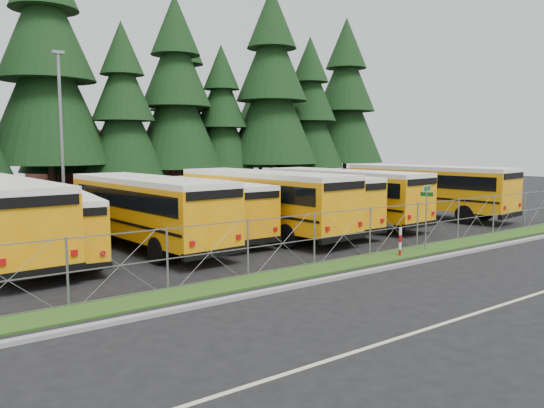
{
  "coord_description": "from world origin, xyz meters",
  "views": [
    {
      "loc": [
        -16.87,
        -15.96,
        4.51
      ],
      "look_at": [
        -2.34,
        4.0,
        1.77
      ],
      "focal_mm": 35.0,
      "sensor_mm": 36.0,
      "label": 1
    }
  ],
  "objects_px": {
    "bus_2": "(144,212)",
    "bus_6": "(339,197)",
    "bus_5": "(296,202)",
    "bus_3": "(201,209)",
    "light_standard": "(61,129)",
    "bus_4": "(258,203)",
    "bus_east": "(422,191)",
    "street_sign": "(427,204)",
    "striped_bollard": "(400,242)",
    "bus_1": "(55,225)"
  },
  "relations": [
    {
      "from": "bus_5",
      "to": "striped_bollard",
      "type": "bearing_deg",
      "value": -95.56
    },
    {
      "from": "bus_2",
      "to": "street_sign",
      "type": "xyz_separation_m",
      "value": [
        9.47,
        -7.79,
        0.47
      ]
    },
    {
      "from": "bus_3",
      "to": "bus_east",
      "type": "xyz_separation_m",
      "value": [
        15.1,
        -1.35,
        0.21
      ]
    },
    {
      "from": "bus_1",
      "to": "light_standard",
      "type": "bearing_deg",
      "value": 80.34
    },
    {
      "from": "bus_3",
      "to": "street_sign",
      "type": "xyz_separation_m",
      "value": [
        6.19,
        -8.59,
        0.63
      ]
    },
    {
      "from": "striped_bollard",
      "to": "bus_east",
      "type": "bearing_deg",
      "value": 34.58
    },
    {
      "from": "bus_3",
      "to": "bus_east",
      "type": "height_order",
      "value": "bus_east"
    },
    {
      "from": "bus_6",
      "to": "bus_east",
      "type": "relative_size",
      "value": 0.97
    },
    {
      "from": "bus_3",
      "to": "striped_bollard",
      "type": "relative_size",
      "value": 8.91
    },
    {
      "from": "bus_1",
      "to": "striped_bollard",
      "type": "height_order",
      "value": "bus_1"
    },
    {
      "from": "bus_east",
      "to": "striped_bollard",
      "type": "xyz_separation_m",
      "value": [
        -10.79,
        -7.44,
        -1.01
      ]
    },
    {
      "from": "bus_east",
      "to": "light_standard",
      "type": "bearing_deg",
      "value": 138.95
    },
    {
      "from": "bus_east",
      "to": "light_standard",
      "type": "xyz_separation_m",
      "value": [
        -18.7,
        12.3,
        3.89
      ]
    },
    {
      "from": "street_sign",
      "to": "bus_east",
      "type": "bearing_deg",
      "value": 39.05
    },
    {
      "from": "bus_east",
      "to": "bus_1",
      "type": "bearing_deg",
      "value": 170.59
    },
    {
      "from": "bus_4",
      "to": "bus_5",
      "type": "distance_m",
      "value": 2.66
    },
    {
      "from": "bus_4",
      "to": "bus_east",
      "type": "distance_m",
      "value": 12.48
    },
    {
      "from": "striped_bollard",
      "to": "bus_3",
      "type": "bearing_deg",
      "value": 116.14
    },
    {
      "from": "bus_4",
      "to": "bus_6",
      "type": "relative_size",
      "value": 1.03
    },
    {
      "from": "bus_5",
      "to": "bus_6",
      "type": "distance_m",
      "value": 3.22
    },
    {
      "from": "bus_5",
      "to": "striped_bollard",
      "type": "distance_m",
      "value": 8.05
    },
    {
      "from": "bus_5",
      "to": "light_standard",
      "type": "distance_m",
      "value": 15.29
    },
    {
      "from": "bus_2",
      "to": "street_sign",
      "type": "relative_size",
      "value": 4.25
    },
    {
      "from": "bus_1",
      "to": "bus_east",
      "type": "xyz_separation_m",
      "value": [
        22.11,
        -0.66,
        0.28
      ]
    },
    {
      "from": "bus_3",
      "to": "street_sign",
      "type": "distance_m",
      "value": 10.6
    },
    {
      "from": "light_standard",
      "to": "bus_east",
      "type": "bearing_deg",
      "value": -33.34
    },
    {
      "from": "bus_2",
      "to": "bus_6",
      "type": "relative_size",
      "value": 1.01
    },
    {
      "from": "bus_5",
      "to": "bus_3",
      "type": "bearing_deg",
      "value": 172.2
    },
    {
      "from": "bus_2",
      "to": "light_standard",
      "type": "height_order",
      "value": "light_standard"
    },
    {
      "from": "bus_1",
      "to": "street_sign",
      "type": "relative_size",
      "value": 3.62
    },
    {
      "from": "street_sign",
      "to": "striped_bollard",
      "type": "height_order",
      "value": "street_sign"
    },
    {
      "from": "bus_1",
      "to": "bus_2",
      "type": "xyz_separation_m",
      "value": [
        3.72,
        -0.11,
        0.23
      ]
    },
    {
      "from": "bus_3",
      "to": "light_standard",
      "type": "relative_size",
      "value": 1.05
    },
    {
      "from": "bus_1",
      "to": "bus_6",
      "type": "height_order",
      "value": "bus_6"
    },
    {
      "from": "bus_6",
      "to": "light_standard",
      "type": "height_order",
      "value": "light_standard"
    },
    {
      "from": "bus_1",
      "to": "light_standard",
      "type": "distance_m",
      "value": 12.83
    },
    {
      "from": "street_sign",
      "to": "striped_bollard",
      "type": "distance_m",
      "value": 2.37
    },
    {
      "from": "bus_3",
      "to": "striped_bollard",
      "type": "bearing_deg",
      "value": -63.22
    },
    {
      "from": "street_sign",
      "to": "bus_1",
      "type": "bearing_deg",
      "value": 149.11
    },
    {
      "from": "striped_bollard",
      "to": "bus_5",
      "type": "bearing_deg",
      "value": 83.12
    },
    {
      "from": "bus_6",
      "to": "bus_east",
      "type": "bearing_deg",
      "value": -10.21
    },
    {
      "from": "bus_1",
      "to": "street_sign",
      "type": "bearing_deg",
      "value": -24.24
    },
    {
      "from": "bus_4",
      "to": "bus_6",
      "type": "bearing_deg",
      "value": -1.55
    },
    {
      "from": "bus_3",
      "to": "bus_5",
      "type": "relative_size",
      "value": 0.93
    },
    {
      "from": "bus_1",
      "to": "bus_3",
      "type": "bearing_deg",
      "value": 12.32
    },
    {
      "from": "bus_3",
      "to": "light_standard",
      "type": "distance_m",
      "value": 12.23
    },
    {
      "from": "bus_1",
      "to": "bus_5",
      "type": "distance_m",
      "value": 12.28
    },
    {
      "from": "bus_6",
      "to": "bus_3",
      "type": "bearing_deg",
      "value": 170.29
    },
    {
      "from": "bus_east",
      "to": "striped_bollard",
      "type": "height_order",
      "value": "bus_east"
    },
    {
      "from": "bus_3",
      "to": "striped_bollard",
      "type": "height_order",
      "value": "bus_3"
    }
  ]
}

